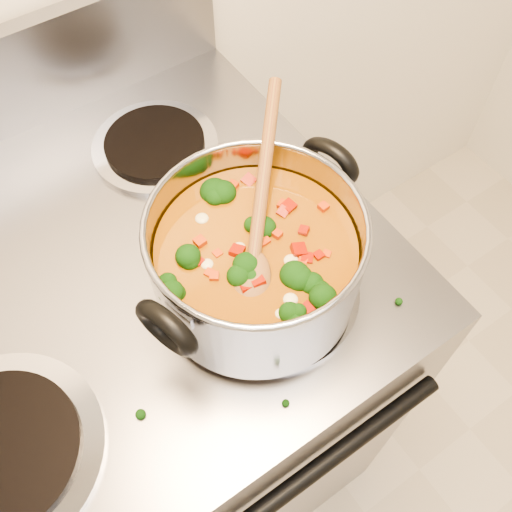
{
  "coord_description": "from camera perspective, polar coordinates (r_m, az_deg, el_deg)",
  "views": [
    {
      "loc": [
        0.02,
        0.73,
        1.57
      ],
      "look_at": [
        0.22,
        1.02,
        1.01
      ],
      "focal_mm": 40.0,
      "sensor_mm": 36.0,
      "label": 1
    }
  ],
  "objects": [
    {
      "name": "electric_range",
      "position": [
        1.18,
        -10.92,
        -13.02
      ],
      "size": [
        0.76,
        0.69,
        1.08
      ],
      "color": "gray",
      "rests_on": "ground"
    },
    {
      "name": "cooktop_crumbs",
      "position": [
        0.69,
        0.64,
        -11.57
      ],
      "size": [
        0.33,
        0.21,
        0.01
      ],
      "color": "black",
      "rests_on": "electric_range"
    },
    {
      "name": "wooden_spoon",
      "position": [
        0.64,
        0.19,
        3.14
      ],
      "size": [
        0.21,
        0.23,
        0.09
      ],
      "rotation": [
        0.0,
        0.0,
        0.85
      ],
      "color": "brown",
      "rests_on": "stockpot"
    },
    {
      "name": "stockpot",
      "position": [
        0.67,
        0.02,
        -0.36
      ],
      "size": [
        0.31,
        0.25,
        0.15
      ],
      "rotation": [
        0.0,
        0.0,
        0.29
      ],
      "color": "#9D9DA5",
      "rests_on": "electric_range"
    }
  ]
}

